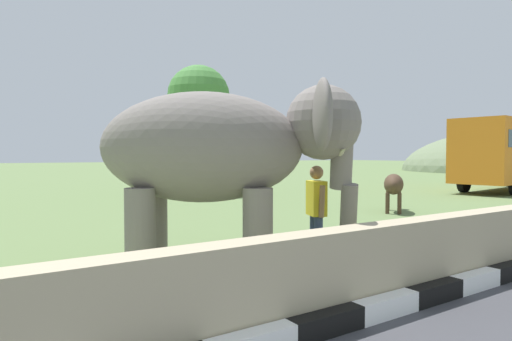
# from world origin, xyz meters

# --- Properties ---
(barrier_parapet) EXTENTS (28.00, 0.36, 1.00)m
(barrier_parapet) POSITION_xyz_m (2.00, 4.15, 0.50)
(barrier_parapet) COLOR tan
(barrier_parapet) RESTS_ON ground_plane
(elephant) EXTENTS (3.95, 3.53, 2.92)m
(elephant) POSITION_xyz_m (2.20, 6.47, 1.90)
(elephant) COLOR gray
(elephant) RESTS_ON ground_plane
(person_handler) EXTENTS (0.37, 0.64, 1.66)m
(person_handler) POSITION_xyz_m (3.74, 6.12, 0.93)
(person_handler) COLOR navy
(person_handler) RESTS_ON ground_plane
(cow_near) EXTENTS (1.73, 1.52, 1.23)m
(cow_near) POSITION_xyz_m (10.20, 9.79, 0.87)
(cow_near) COLOR #473323
(cow_near) RESTS_ON ground_plane
(tree_distant) EXTENTS (2.95, 2.95, 6.09)m
(tree_distant) POSITION_xyz_m (7.99, 19.46, 4.56)
(tree_distant) COLOR brown
(tree_distant) RESTS_ON ground_plane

